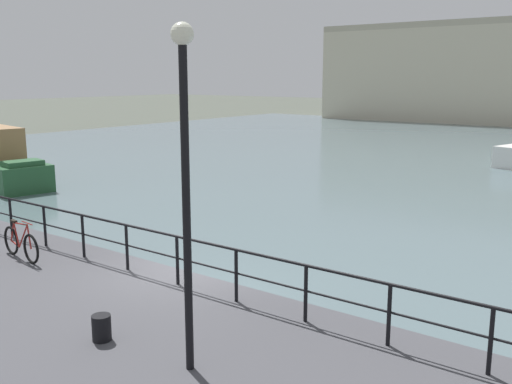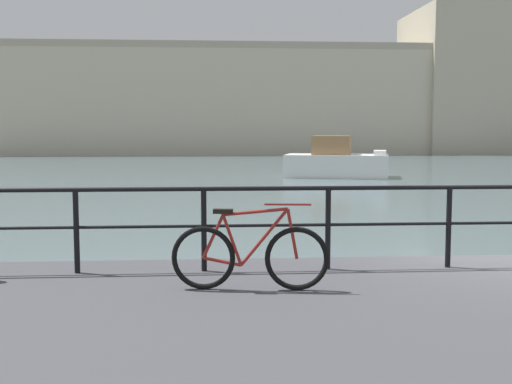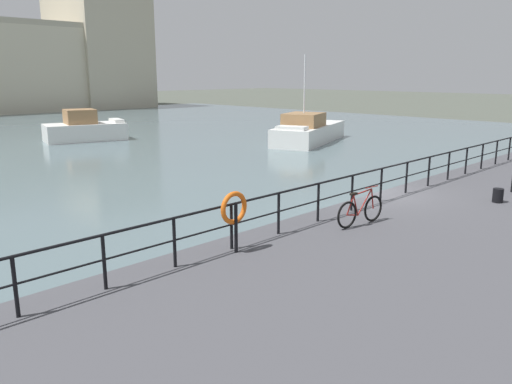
{
  "view_description": "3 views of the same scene",
  "coord_description": "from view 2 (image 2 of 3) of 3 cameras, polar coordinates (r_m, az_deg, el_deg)",
  "views": [
    {
      "loc": [
        8.9,
        -9.11,
        5.22
      ],
      "look_at": [
        -1.84,
        5.26,
        1.65
      ],
      "focal_mm": 40.66,
      "sensor_mm": 36.0,
      "label": 1
    },
    {
      "loc": [
        -4.11,
        -8.84,
        2.71
      ],
      "look_at": [
        -3.18,
        4.02,
        1.43
      ],
      "focal_mm": 45.19,
      "sensor_mm": 36.0,
      "label": 2
    },
    {
      "loc": [
        -14.84,
        -8.98,
        4.81
      ],
      "look_at": [
        -2.78,
        3.02,
        0.87
      ],
      "focal_mm": 35.79,
      "sensor_mm": 36.0,
      "label": 3
    }
  ],
  "objects": [
    {
      "name": "parked_bicycle",
      "position": [
        7.24,
        -0.56,
        -5.67
      ],
      "size": [
        1.77,
        0.26,
        0.98
      ],
      "rotation": [
        0.0,
        0.0,
        -0.11
      ],
      "color": "black",
      "rests_on": "quay_promenade"
    },
    {
      "name": "moored_small_launch",
      "position": [
        36.17,
        7.11,
        2.67
      ],
      "size": [
        6.16,
        4.18,
        2.3
      ],
      "rotation": [
        0.0,
        0.0,
        -0.26
      ],
      "color": "white",
      "rests_on": "water_basin"
    },
    {
      "name": "ground_plane",
      "position": [
        10.11,
        20.33,
        -10.24
      ],
      "size": [
        240.0,
        240.0,
        0.0
      ],
      "primitive_type": "plane",
      "color": "#4C5147"
    },
    {
      "name": "harbor_building",
      "position": [
        71.76,
        3.52,
        8.19
      ],
      "size": [
        58.54,
        13.43,
        15.65
      ],
      "color": "#C1B79E",
      "rests_on": "ground_plane"
    },
    {
      "name": "quay_railing",
      "position": [
        8.73,
        16.72,
        -1.65
      ],
      "size": [
        25.5,
        0.07,
        1.08
      ],
      "color": "black",
      "rests_on": "quay_promenade"
    },
    {
      "name": "water_basin",
      "position": [
        39.35,
        1.86,
        1.69
      ],
      "size": [
        80.0,
        60.0,
        0.01
      ],
      "primitive_type": "cube",
      "color": "slate",
      "rests_on": "ground_plane"
    }
  ]
}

